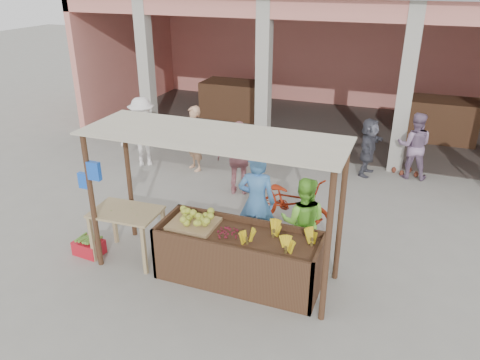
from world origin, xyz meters
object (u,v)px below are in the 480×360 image
at_px(motorcycle, 290,201).
at_px(side_table, 127,218).
at_px(red_crate, 89,247).
at_px(vendor_blue, 257,199).
at_px(fruit_stall, 239,258).
at_px(vendor_green, 303,220).

bearing_deg(motorcycle, side_table, 154.67).
relative_size(red_crate, motorcycle, 0.23).
bearing_deg(vendor_blue, fruit_stall, 83.32).
xyz_separation_m(side_table, red_crate, (-0.73, -0.17, -0.64)).
height_order(vendor_green, motorcycle, vendor_green).
distance_m(side_table, vendor_blue, 2.24).
bearing_deg(fruit_stall, red_crate, -174.75).
bearing_deg(vendor_blue, side_table, 19.59).
distance_m(side_table, motorcycle, 3.08).
relative_size(fruit_stall, red_crate, 5.30).
height_order(side_table, motorcycle, motorcycle).
relative_size(side_table, red_crate, 2.37).
relative_size(vendor_blue, motorcycle, 0.92).
bearing_deg(side_table, fruit_stall, -0.78).
distance_m(vendor_blue, vendor_green, 0.92).
bearing_deg(motorcycle, red_crate, 149.12).
bearing_deg(vendor_blue, vendor_green, 156.56).
relative_size(side_table, vendor_blue, 0.61).
height_order(red_crate, vendor_blue, vendor_blue).
xyz_separation_m(vendor_green, motorcycle, (-0.53, 1.15, -0.29)).
bearing_deg(motorcycle, vendor_blue, -177.99).
xyz_separation_m(vendor_blue, motorcycle, (0.35, 0.94, -0.41)).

